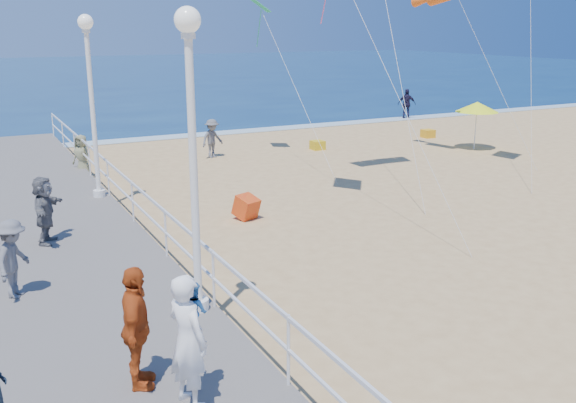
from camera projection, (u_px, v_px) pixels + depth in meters
name	position (u px, v px, depth m)	size (l,w,h in m)	color
ground	(430.00, 279.00, 14.17)	(160.00, 160.00, 0.00)	tan
ocean	(46.00, 76.00, 69.95)	(160.00, 90.00, 0.05)	navy
surf_line	(163.00, 138.00, 31.76)	(160.00, 1.20, 0.04)	white
boardwalk	(79.00, 345.00, 10.82)	(5.00, 44.00, 0.40)	slate
railing	(213.00, 263.00, 11.62)	(0.05, 42.00, 0.55)	white
lamp_post_mid	(192.00, 133.00, 10.85)	(0.44, 0.44, 5.32)	white
lamp_post_far	(91.00, 88.00, 18.57)	(0.44, 0.44, 5.32)	white
woman_holding_toddler	(188.00, 341.00, 8.57)	(0.69, 0.45, 1.89)	white
toddler_held	(194.00, 311.00, 8.67)	(0.42, 0.32, 0.86)	#357DC6
spectator_2	(13.00, 259.00, 12.09)	(0.99, 0.57, 1.53)	slate
spectator_3	(136.00, 328.00, 8.99)	(1.07, 0.44, 1.82)	#B44416
spectator_5	(45.00, 210.00, 15.09)	(1.51, 0.48, 1.63)	#5D5E62
beach_walker_a	(212.00, 138.00, 26.92)	(1.05, 0.60, 1.63)	#58585D
beach_walker_b	(407.00, 104.00, 38.05)	(1.04, 0.43, 1.77)	#1A1631
beach_walker_c	(82.00, 157.00, 23.26)	(0.79, 0.51, 1.61)	#7B7B55
box_kite	(246.00, 209.00, 18.45)	(0.55, 0.55, 0.60)	red
beach_umbrella	(477.00, 107.00, 28.40)	(1.90, 1.90, 2.14)	white
beach_chair_left	(318.00, 145.00, 28.82)	(0.55, 0.55, 0.40)	gold
beach_chair_right	(428.00, 134.00, 31.89)	(0.55, 0.55, 0.40)	orange
kite_diamond_green	(259.00, 4.00, 26.05)	(1.08, 1.08, 0.02)	#27B862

